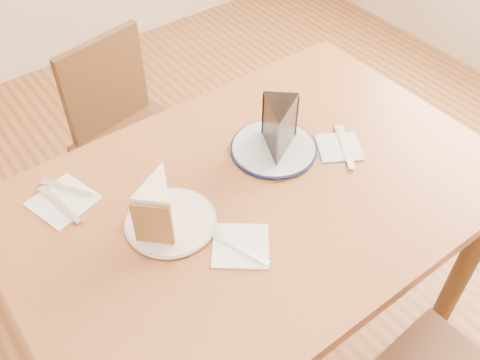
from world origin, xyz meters
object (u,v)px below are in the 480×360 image
at_px(table, 257,216).
at_px(plate_cream, 171,222).
at_px(chocolate_cake, 279,131).
at_px(plate_navy, 274,149).
at_px(carrot_cake, 160,202).
at_px(chair_far, 135,138).

bearing_deg(table, plate_cream, 171.33).
height_order(table, chocolate_cake, chocolate_cake).
bearing_deg(chocolate_cake, plate_cream, 48.45).
relative_size(plate_cream, plate_navy, 0.93).
distance_m(plate_cream, carrot_cake, 0.07).
bearing_deg(chair_far, table, 78.91).
xyz_separation_m(table, chair_far, (-0.00, 0.69, -0.22)).
xyz_separation_m(plate_cream, plate_navy, (0.35, 0.05, 0.00)).
height_order(chair_far, plate_cream, chair_far).
distance_m(table, chocolate_cake, 0.22).
height_order(plate_cream, carrot_cake, carrot_cake).
xyz_separation_m(table, plate_cream, (-0.23, 0.03, 0.10)).
bearing_deg(chair_far, plate_cream, 60.00).
bearing_deg(chocolate_cake, plate_navy, -46.27).
height_order(table, chair_far, chair_far).
relative_size(plate_cream, carrot_cake, 1.72).
xyz_separation_m(chair_far, plate_cream, (-0.22, -0.66, 0.32)).
height_order(plate_navy, carrot_cake, carrot_cake).
bearing_deg(plate_cream, chocolate_cake, 6.06).
bearing_deg(plate_cream, plate_navy, 8.47).
bearing_deg(plate_navy, chair_far, 101.43).
distance_m(table, chair_far, 0.73).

